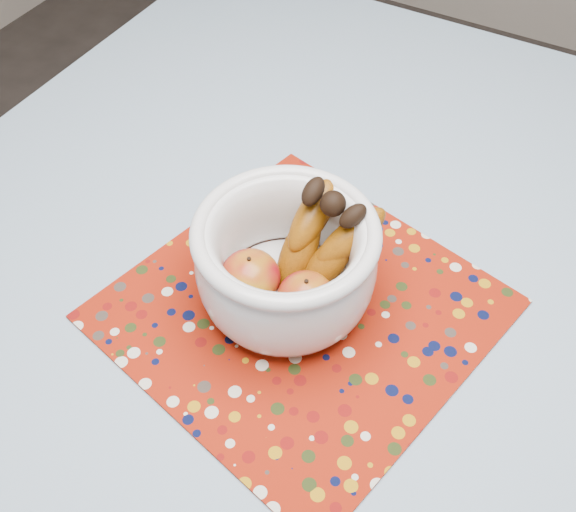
# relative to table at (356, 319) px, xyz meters

# --- Properties ---
(table) EXTENTS (1.20, 1.20, 0.75)m
(table) POSITION_rel_table_xyz_m (0.00, 0.00, 0.00)
(table) COLOR brown
(table) RESTS_ON ground
(tablecloth) EXTENTS (1.32, 1.32, 0.01)m
(tablecloth) POSITION_rel_table_xyz_m (0.00, 0.00, 0.08)
(tablecloth) COLOR #6289A4
(tablecloth) RESTS_ON table
(placemat) EXTENTS (0.50, 0.50, 0.00)m
(placemat) POSITION_rel_table_xyz_m (-0.05, -0.08, 0.09)
(placemat) COLOR maroon
(placemat) RESTS_ON tablecloth
(fruit_bowl) EXTENTS (0.24, 0.23, 0.16)m
(fruit_bowl) POSITION_rel_table_xyz_m (-0.06, -0.07, 0.16)
(fruit_bowl) COLOR silver
(fruit_bowl) RESTS_ON placemat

